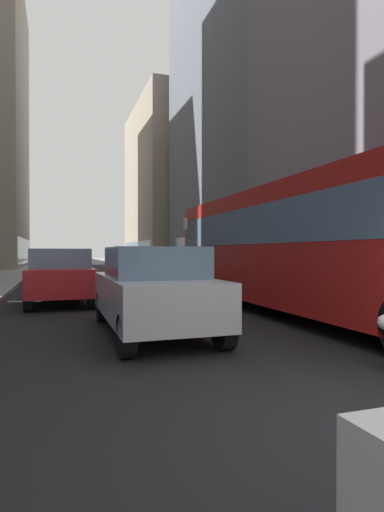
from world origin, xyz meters
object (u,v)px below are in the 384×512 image
car_silver_sedan (153,290)px  car_red_coupe (60,276)px  transit_bus (307,242)px  car_blue_hatchback (72,258)px  car_grey_wagon (59,266)px

car_silver_sedan → car_red_coupe: 5.54m
transit_bus → car_blue_hatchback: size_ratio=2.90×
car_grey_wagon → car_silver_sedan: (1.60, -14.57, 0.00)m
transit_bus → car_silver_sedan: size_ratio=2.79×
car_grey_wagon → car_red_coupe: (-0.00, -9.26, 0.00)m
car_silver_sedan → car_red_coupe: size_ratio=1.01×
car_grey_wagon → transit_bus: bearing=-67.6°
transit_bus → car_red_coupe: size_ratio=2.80×
car_blue_hatchback → car_grey_wagon: bearing=-93.3°
transit_bus → car_red_coupe: 7.14m
car_grey_wagon → car_red_coupe: same height
car_red_coupe → transit_bus: bearing=-37.6°
car_grey_wagon → car_red_coupe: bearing=-90.0°
transit_bus → car_blue_hatchback: 41.54m
transit_bus → car_blue_hatchback: (-4.00, 41.33, -0.96)m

